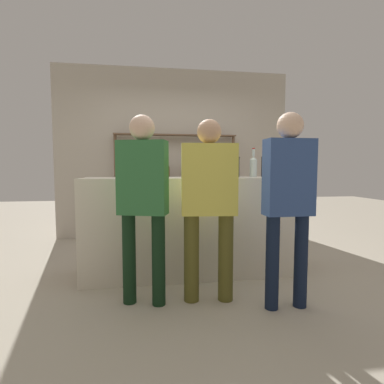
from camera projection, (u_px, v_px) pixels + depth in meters
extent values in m
plane|color=#B2A893|center=(192.00, 272.00, 3.32)|extent=(16.00, 16.00, 0.00)
cube|color=beige|center=(192.00, 226.00, 3.28)|extent=(2.29, 0.64, 1.05)
cube|color=#B2A899|center=(175.00, 154.00, 5.10)|extent=(3.89, 0.12, 2.80)
cylinder|color=brown|center=(116.00, 187.00, 4.82)|extent=(0.05, 0.05, 1.71)
cylinder|color=brown|center=(233.00, 186.00, 5.12)|extent=(0.05, 0.05, 1.71)
cube|color=brown|center=(176.00, 135.00, 4.90)|extent=(2.00, 0.18, 0.02)
cube|color=brown|center=(176.00, 181.00, 4.96)|extent=(2.00, 0.18, 0.02)
cylinder|color=black|center=(133.00, 175.00, 4.85)|extent=(0.06, 0.06, 0.18)
cone|color=black|center=(133.00, 169.00, 4.84)|extent=(0.06, 0.06, 0.03)
cylinder|color=black|center=(132.00, 165.00, 4.83)|extent=(0.02, 0.02, 0.09)
cylinder|color=maroon|center=(132.00, 162.00, 4.83)|extent=(0.03, 0.03, 0.01)
cylinder|color=black|center=(150.00, 174.00, 4.89)|extent=(0.07, 0.07, 0.22)
cone|color=black|center=(150.00, 167.00, 4.88)|extent=(0.07, 0.07, 0.03)
cylinder|color=black|center=(150.00, 163.00, 4.87)|extent=(0.02, 0.02, 0.10)
cylinder|color=gold|center=(150.00, 159.00, 4.87)|extent=(0.03, 0.03, 0.01)
cylinder|color=brown|center=(168.00, 174.00, 4.93)|extent=(0.07, 0.07, 0.23)
cone|color=brown|center=(167.00, 166.00, 4.92)|extent=(0.07, 0.07, 0.03)
cylinder|color=brown|center=(167.00, 162.00, 4.92)|extent=(0.03, 0.03, 0.09)
cylinder|color=#232328|center=(167.00, 159.00, 4.91)|extent=(0.03, 0.03, 0.01)
cylinder|color=brown|center=(185.00, 173.00, 4.97)|extent=(0.07, 0.07, 0.24)
cone|color=brown|center=(184.00, 165.00, 4.96)|extent=(0.07, 0.07, 0.03)
cylinder|color=brown|center=(184.00, 162.00, 4.96)|extent=(0.03, 0.03, 0.08)
cylinder|color=gold|center=(184.00, 159.00, 4.95)|extent=(0.03, 0.03, 0.01)
cylinder|color=brown|center=(201.00, 175.00, 5.02)|extent=(0.07, 0.07, 0.20)
cone|color=brown|center=(201.00, 168.00, 5.01)|extent=(0.07, 0.07, 0.03)
cylinder|color=brown|center=(201.00, 164.00, 5.00)|extent=(0.03, 0.03, 0.10)
cylinder|color=#232328|center=(201.00, 160.00, 5.00)|extent=(0.03, 0.03, 0.01)
cylinder|color=#0F1956|center=(218.00, 173.00, 5.06)|extent=(0.07, 0.07, 0.24)
cone|color=#0F1956|center=(218.00, 165.00, 5.05)|extent=(0.07, 0.07, 0.03)
cylinder|color=#0F1956|center=(218.00, 162.00, 5.04)|extent=(0.03, 0.03, 0.07)
cylinder|color=maroon|center=(218.00, 160.00, 5.04)|extent=(0.03, 0.03, 0.01)
cylinder|color=silver|center=(220.00, 167.00, 3.09)|extent=(0.09, 0.09, 0.23)
cone|color=silver|center=(220.00, 153.00, 3.07)|extent=(0.09, 0.09, 0.04)
cylinder|color=silver|center=(220.00, 148.00, 3.07)|extent=(0.03, 0.03, 0.07)
cylinder|color=maroon|center=(220.00, 144.00, 3.07)|extent=(0.03, 0.03, 0.01)
cylinder|color=silver|center=(253.00, 169.00, 3.34)|extent=(0.08, 0.08, 0.19)
cone|color=silver|center=(253.00, 158.00, 3.33)|extent=(0.08, 0.08, 0.04)
cylinder|color=silver|center=(254.00, 153.00, 3.33)|extent=(0.03, 0.03, 0.08)
cylinder|color=maroon|center=(254.00, 149.00, 3.32)|extent=(0.03, 0.03, 0.01)
cylinder|color=black|center=(265.00, 167.00, 3.57)|extent=(0.09, 0.09, 0.24)
cone|color=black|center=(265.00, 155.00, 3.56)|extent=(0.09, 0.09, 0.04)
cylinder|color=black|center=(265.00, 150.00, 3.55)|extent=(0.03, 0.03, 0.08)
cylinder|color=maroon|center=(265.00, 146.00, 3.55)|extent=(0.03, 0.03, 0.01)
cylinder|color=#0F1956|center=(185.00, 167.00, 3.16)|extent=(0.09, 0.09, 0.22)
cone|color=#0F1956|center=(185.00, 155.00, 3.15)|extent=(0.09, 0.09, 0.04)
cylinder|color=#0F1956|center=(185.00, 149.00, 3.15)|extent=(0.03, 0.03, 0.09)
cylinder|color=maroon|center=(185.00, 144.00, 3.14)|extent=(0.03, 0.03, 0.01)
cylinder|color=silver|center=(208.00, 167.00, 3.35)|extent=(0.08, 0.08, 0.22)
cone|color=silver|center=(208.00, 156.00, 3.34)|extent=(0.08, 0.08, 0.04)
cylinder|color=silver|center=(208.00, 151.00, 3.34)|extent=(0.03, 0.03, 0.07)
cylinder|color=#232328|center=(208.00, 147.00, 3.34)|extent=(0.03, 0.03, 0.01)
cylinder|color=silver|center=(211.00, 177.00, 3.21)|extent=(0.06, 0.06, 0.00)
cylinder|color=silver|center=(211.00, 173.00, 3.21)|extent=(0.01, 0.01, 0.09)
cone|color=silver|center=(211.00, 166.00, 3.20)|extent=(0.08, 0.08, 0.06)
cylinder|color=black|center=(229.00, 167.00, 3.34)|extent=(0.22, 0.22, 0.22)
cylinder|color=black|center=(229.00, 157.00, 3.33)|extent=(0.24, 0.24, 0.01)
cylinder|color=silver|center=(121.00, 170.00, 3.31)|extent=(0.12, 0.12, 0.16)
sphere|color=tan|center=(125.00, 176.00, 3.32)|extent=(0.02, 0.02, 0.02)
sphere|color=tan|center=(124.00, 173.00, 3.32)|extent=(0.02, 0.02, 0.02)
sphere|color=tan|center=(124.00, 174.00, 3.28)|extent=(0.02, 0.02, 0.02)
sphere|color=tan|center=(118.00, 173.00, 3.27)|extent=(0.02, 0.02, 0.02)
sphere|color=tan|center=(119.00, 171.00, 3.32)|extent=(0.02, 0.02, 0.02)
sphere|color=tan|center=(117.00, 172.00, 3.30)|extent=(0.02, 0.02, 0.02)
sphere|color=tan|center=(119.00, 171.00, 3.30)|extent=(0.02, 0.02, 0.02)
sphere|color=tan|center=(124.00, 173.00, 3.28)|extent=(0.02, 0.02, 0.02)
cylinder|color=brown|center=(226.00, 257.00, 2.60)|extent=(0.13, 0.13, 0.76)
cylinder|color=brown|center=(191.00, 258.00, 2.59)|extent=(0.13, 0.13, 0.76)
cube|color=#D1C64C|center=(209.00, 180.00, 2.54)|extent=(0.48, 0.25, 0.60)
sphere|color=tan|center=(209.00, 132.00, 2.51)|extent=(0.21, 0.21, 0.21)
cylinder|color=black|center=(159.00, 260.00, 2.51)|extent=(0.11, 0.11, 0.77)
cylinder|color=black|center=(129.00, 259.00, 2.54)|extent=(0.11, 0.11, 0.77)
cube|color=#2D6B38|center=(143.00, 178.00, 2.47)|extent=(0.44, 0.29, 0.61)
sphere|color=#DBB293|center=(142.00, 128.00, 2.44)|extent=(0.21, 0.21, 0.21)
cylinder|color=#121C33|center=(301.00, 261.00, 2.47)|extent=(0.11, 0.11, 0.77)
cylinder|color=#121C33|center=(272.00, 262.00, 2.44)|extent=(0.11, 0.11, 0.77)
cube|color=navy|center=(289.00, 177.00, 2.40)|extent=(0.39, 0.17, 0.61)
sphere|color=#DBB293|center=(290.00, 126.00, 2.37)|extent=(0.21, 0.21, 0.21)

